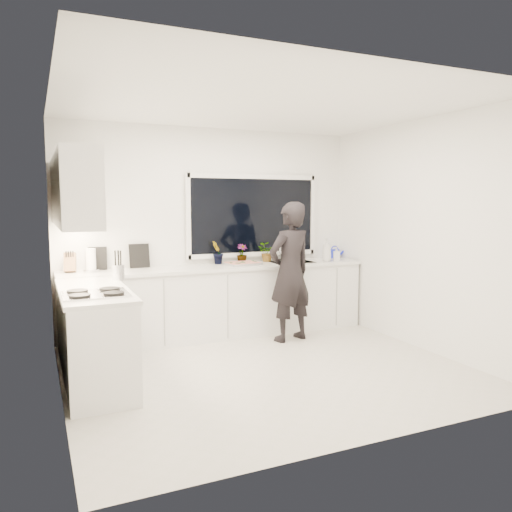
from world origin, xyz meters
name	(u,v)px	position (x,y,z in m)	size (l,w,h in m)	color
floor	(267,370)	(0.00, 0.00, -0.01)	(4.00, 3.50, 0.02)	beige
wall_back	(211,231)	(0.00, 1.76, 1.35)	(4.00, 0.02, 2.70)	white
wall_left	(54,248)	(-2.01, 0.00, 1.35)	(0.02, 3.50, 2.70)	white
wall_right	(422,235)	(2.01, 0.00, 1.35)	(0.02, 3.50, 2.70)	white
ceiling	(268,103)	(0.00, 0.00, 2.71)	(4.00, 3.50, 0.02)	white
window	(253,216)	(0.60, 1.73, 1.55)	(1.80, 0.02, 1.00)	black
base_cabinets_back	(220,303)	(0.00, 1.45, 0.44)	(3.92, 0.58, 0.88)	white
base_cabinets_left	(95,338)	(-1.67, 0.35, 0.44)	(0.58, 1.60, 0.88)	white
countertop_back	(220,267)	(0.00, 1.44, 0.90)	(3.94, 0.62, 0.04)	silver
countertop_left	(93,291)	(-1.67, 0.35, 0.90)	(0.62, 1.60, 0.04)	silver
upper_cabinets	(73,191)	(-1.79, 0.70, 1.85)	(0.34, 2.10, 0.70)	white
sink	(291,265)	(1.05, 1.45, 0.87)	(0.58, 0.42, 0.14)	silver
faucet	(285,253)	(1.05, 1.65, 1.03)	(0.03, 0.03, 0.22)	silver
stovetop	(95,293)	(-1.69, 0.00, 0.94)	(0.56, 0.48, 0.03)	black
person	(290,272)	(0.74, 0.90, 0.87)	(0.64, 0.42, 1.74)	black
pizza_tray	(243,264)	(0.31, 1.42, 0.94)	(0.43, 0.32, 0.03)	#BCBCC1
pizza	(243,262)	(0.31, 1.42, 0.95)	(0.39, 0.28, 0.01)	#AC1618
watering_can	(335,254)	(1.85, 1.61, 0.98)	(0.14, 0.14, 0.13)	#1625D5
paper_towel_roll	(91,261)	(-1.56, 1.55, 1.05)	(0.11, 0.11, 0.26)	white
knife_block	(70,263)	(-1.79, 1.59, 1.03)	(0.13, 0.10, 0.22)	#9E7B49
utensil_crock	(118,272)	(-1.37, 0.80, 1.00)	(0.13, 0.13, 0.16)	silver
picture_frame_large	(98,258)	(-1.47, 1.69, 1.06)	(0.22, 0.02, 0.28)	black
picture_frame_small	(139,256)	(-0.97, 1.69, 1.07)	(0.25, 0.02, 0.30)	black
herb_plants	(247,253)	(0.46, 1.61, 1.06)	(0.96, 0.30, 0.31)	#26662D
soap_bottles	(329,251)	(1.56, 1.30, 1.07)	(0.31, 0.17, 0.32)	#D8BF66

